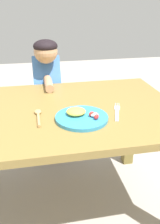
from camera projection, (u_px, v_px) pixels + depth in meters
The scene contains 6 objects.
ground_plane at pixel (64, 203), 1.65m from camera, with size 8.00×8.00×0.00m, color #A9A095.
dining_table at pixel (62, 126), 1.39m from camera, with size 1.33×0.87×0.71m.
plate at pixel (81, 116), 1.22m from camera, with size 0.27×0.27×0.05m.
fork at pixel (117, 112), 1.29m from camera, with size 0.09×0.22×0.01m.
spoon at pixel (38, 116), 1.24m from camera, with size 0.04×0.19×0.02m.
person at pixel (48, 100), 1.91m from camera, with size 0.22×0.43×1.01m.
Camera 1 is at (-0.13, -1.22, 1.27)m, focal length 38.71 mm.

